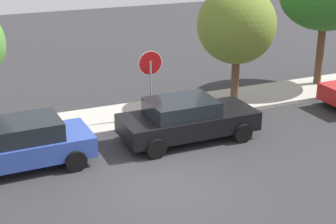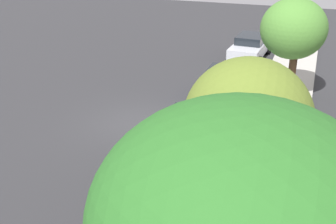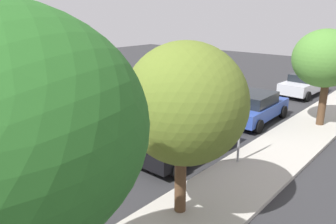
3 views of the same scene
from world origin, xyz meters
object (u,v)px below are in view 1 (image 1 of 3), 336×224
Objects in this scene: stop_sign at (150,73)px; parked_car_black at (187,119)px; parked_car_blue at (19,144)px; street_tree_far at (237,25)px.

parked_car_black is at bearing -75.62° from stop_sign.
parked_car_blue is (-4.90, -1.86, -1.09)m from stop_sign.
stop_sign is at bearing 20.81° from parked_car_blue.
stop_sign reaches higher than parked_car_black.
parked_car_black is at bearing -142.82° from street_tree_far.
street_tree_far is (3.73, 0.50, 1.31)m from stop_sign.
parked_car_black is 1.04× the size of parked_car_blue.
stop_sign is 2.30m from parked_car_black.
parked_car_black is 5.40m from parked_car_blue.
parked_car_blue is (-5.40, 0.08, 0.02)m from parked_car_black.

